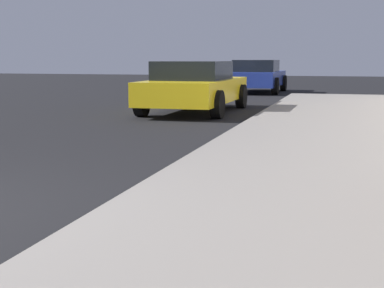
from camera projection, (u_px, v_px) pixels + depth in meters
sidewalk at (353, 257)px, 3.67m from camera, size 4.00×32.00×0.15m
car_yellow at (195, 86)px, 14.16m from camera, size 2.02×4.47×1.27m
car_blue at (257, 76)px, 22.27m from camera, size 2.01×4.08×1.27m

